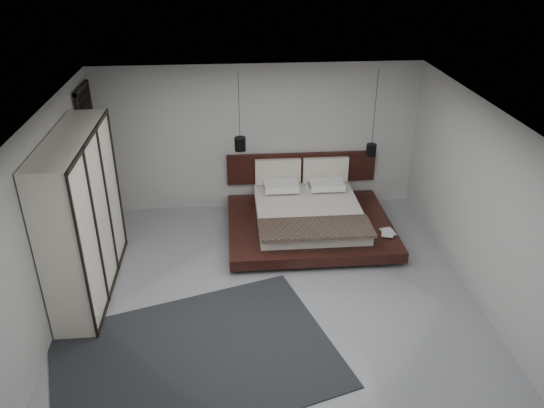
{
  "coord_description": "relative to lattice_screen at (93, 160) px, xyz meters",
  "views": [
    {
      "loc": [
        -0.53,
        -6.39,
        4.87
      ],
      "look_at": [
        0.1,
        1.2,
        0.93
      ],
      "focal_mm": 35.0,
      "sensor_mm": 36.0,
      "label": 1
    }
  ],
  "objects": [
    {
      "name": "lattice_screen",
      "position": [
        0.0,
        0.0,
        0.0
      ],
      "size": [
        0.05,
        0.9,
        2.6
      ],
      "primitive_type": "cube",
      "color": "black",
      "rests_on": "floor"
    },
    {
      "name": "ceiling",
      "position": [
        2.95,
        -2.45,
        1.5
      ],
      "size": [
        6.0,
        6.0,
        0.0
      ],
      "primitive_type": "plane",
      "rotation": [
        3.14,
        0.0,
        0.0
      ],
      "color": "white",
      "rests_on": "wall_back"
    },
    {
      "name": "book_lower",
      "position": [
        4.95,
        -1.21,
        -1.02
      ],
      "size": [
        0.25,
        0.31,
        0.03
      ],
      "primitive_type": "imported",
      "rotation": [
        0.0,
        0.0,
        0.17
      ],
      "color": "#99724C",
      "rests_on": "bed"
    },
    {
      "name": "pendant_left",
      "position": [
        2.59,
        -0.08,
        0.24
      ],
      "size": [
        0.2,
        0.2,
        1.38
      ],
      "color": "black",
      "rests_on": "ceiling"
    },
    {
      "name": "wall_back",
      "position": [
        2.95,
        0.55,
        0.1
      ],
      "size": [
        6.0,
        0.0,
        6.0
      ],
      "primitive_type": "plane",
      "rotation": [
        1.57,
        0.0,
        0.0
      ],
      "color": "#B0B0AE",
      "rests_on": "floor"
    },
    {
      "name": "wardrobe",
      "position": [
        0.25,
        -1.95,
        -0.09
      ],
      "size": [
        0.59,
        2.48,
        2.43
      ],
      "color": "#EDE6CF",
      "rests_on": "floor"
    },
    {
      "name": "bed",
      "position": [
        3.77,
        -0.55,
        -1.01
      ],
      "size": [
        2.88,
        2.43,
        1.09
      ],
      "color": "black",
      "rests_on": "floor"
    },
    {
      "name": "wall_right",
      "position": [
        5.95,
        -2.45,
        0.1
      ],
      "size": [
        0.0,
        6.0,
        6.0
      ],
      "primitive_type": "plane",
      "rotation": [
        1.57,
        0.0,
        -1.57
      ],
      "color": "#B0B0AE",
      "rests_on": "floor"
    },
    {
      "name": "rug",
      "position": [
        1.87,
        -3.65,
        -1.29
      ],
      "size": [
        4.08,
        3.42,
        0.01
      ],
      "primitive_type": "cube",
      "rotation": [
        0.0,
        0.0,
        0.3
      ],
      "color": "black",
      "rests_on": "floor"
    },
    {
      "name": "wall_front",
      "position": [
        2.95,
        -5.45,
        0.1
      ],
      "size": [
        6.0,
        0.0,
        6.0
      ],
      "primitive_type": "plane",
      "rotation": [
        -1.57,
        0.0,
        0.0
      ],
      "color": "#B0B0AE",
      "rests_on": "floor"
    },
    {
      "name": "book_upper",
      "position": [
        4.93,
        -1.24,
        -1.0
      ],
      "size": [
        0.27,
        0.32,
        0.02
      ],
      "primitive_type": "imported",
      "rotation": [
        0.0,
        0.0,
        -0.33
      ],
      "color": "#99724C",
      "rests_on": "book_lower"
    },
    {
      "name": "pendant_right",
      "position": [
        4.95,
        -0.08,
        0.06
      ],
      "size": [
        0.18,
        0.18,
        1.56
      ],
      "color": "black",
      "rests_on": "ceiling"
    },
    {
      "name": "floor",
      "position": [
        2.95,
        -2.45,
        -1.3
      ],
      "size": [
        6.0,
        6.0,
        0.0
      ],
      "primitive_type": "plane",
      "color": "gray",
      "rests_on": "ground"
    },
    {
      "name": "wall_left",
      "position": [
        -0.05,
        -2.45,
        0.1
      ],
      "size": [
        0.0,
        6.0,
        6.0
      ],
      "primitive_type": "plane",
      "rotation": [
        1.57,
        0.0,
        1.57
      ],
      "color": "#B0B0AE",
      "rests_on": "floor"
    }
  ]
}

